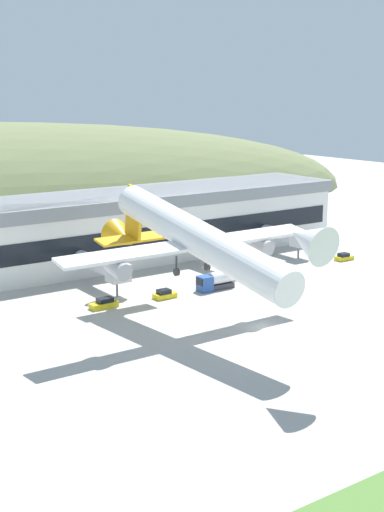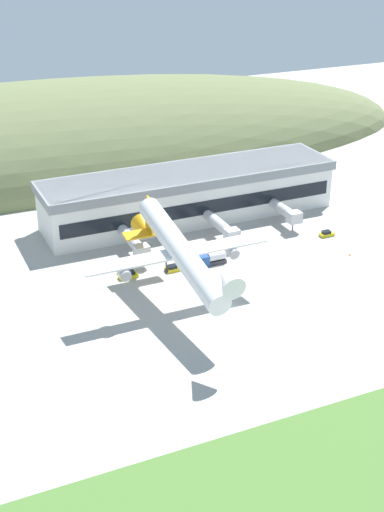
% 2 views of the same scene
% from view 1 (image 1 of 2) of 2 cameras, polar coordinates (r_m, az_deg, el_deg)
% --- Properties ---
extents(ground_plane, '(396.30, 396.30, 0.00)m').
position_cam_1_polar(ground_plane, '(101.35, 5.75, -5.69)').
color(ground_plane, '#ADAAA3').
extents(terminal_building, '(79.18, 18.33, 13.25)m').
position_cam_1_polar(terminal_building, '(143.54, -2.66, 3.06)').
color(terminal_building, white).
rests_on(terminal_building, ground_plane).
extents(jetway_0, '(3.38, 14.96, 5.43)m').
position_cam_1_polar(jetway_0, '(119.25, -7.14, -0.84)').
color(jetway_0, silver).
rests_on(jetway_0, ground_plane).
extents(jetway_1, '(3.38, 15.33, 5.43)m').
position_cam_1_polar(jetway_1, '(131.15, 1.84, 0.53)').
color(jetway_1, silver).
rests_on(jetway_1, ground_plane).
extents(jetway_2, '(3.38, 12.15, 5.43)m').
position_cam_1_polar(jetway_2, '(144.63, 7.62, 1.61)').
color(jetway_2, silver).
rests_on(jetway_2, ground_plane).
extents(cargo_airplane, '(39.64, 47.67, 12.30)m').
position_cam_1_polar(cargo_airplane, '(96.34, 0.27, 1.35)').
color(cargo_airplane, white).
extents(service_car_0, '(4.41, 1.92, 1.57)m').
position_cam_1_polar(service_car_0, '(110.23, -7.04, -3.81)').
color(service_car_0, gold).
rests_on(service_car_0, ground_plane).
extents(service_car_1, '(3.67, 1.90, 1.47)m').
position_cam_1_polar(service_car_1, '(114.47, -2.21, -3.10)').
color(service_car_1, gold).
rests_on(service_car_1, ground_plane).
extents(service_car_2, '(3.74, 1.92, 1.45)m').
position_cam_1_polar(service_car_2, '(142.91, 12.06, -0.09)').
color(service_car_2, gold).
rests_on(service_car_2, ground_plane).
extents(fuel_truck, '(6.68, 2.23, 3.00)m').
position_cam_1_polar(fuel_truck, '(119.18, 1.91, -2.02)').
color(fuel_truck, '#264C99').
rests_on(fuel_truck, ground_plane).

